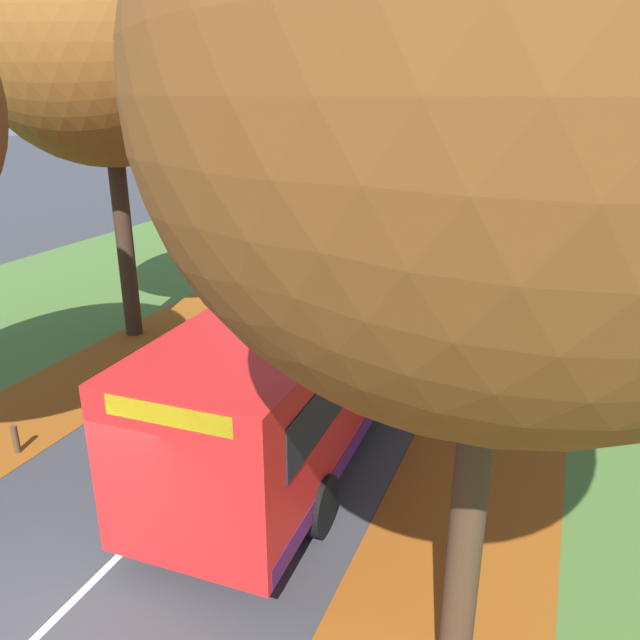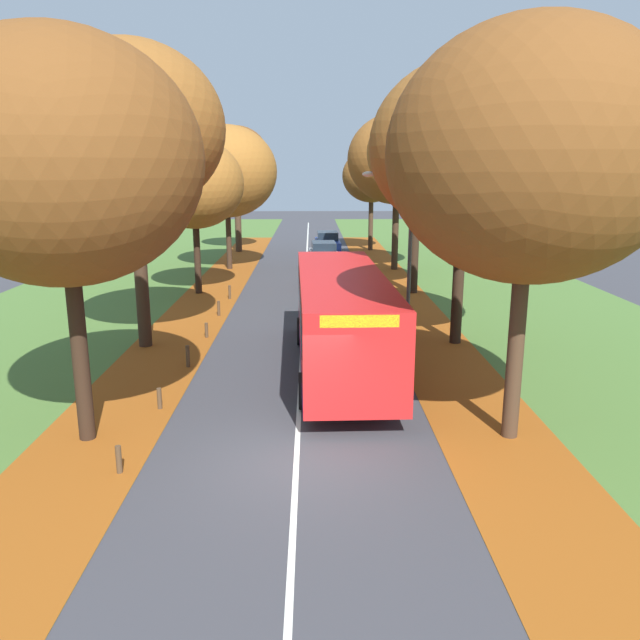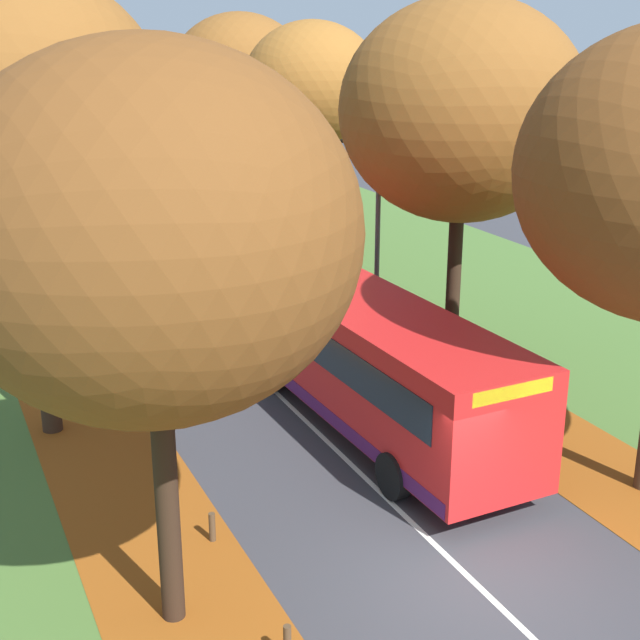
# 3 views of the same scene
# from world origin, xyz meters

# --- Properties ---
(ground_plane) EXTENTS (160.00, 160.00, 0.00)m
(ground_plane) POSITION_xyz_m (0.00, 0.00, 0.00)
(ground_plane) COLOR #38383D
(grass_verge_left) EXTENTS (12.00, 90.00, 0.01)m
(grass_verge_left) POSITION_xyz_m (-9.20, 20.00, 0.00)
(grass_verge_left) COLOR #476B2D
(grass_verge_left) RESTS_ON ground
(leaf_litter_left) EXTENTS (2.80, 60.00, 0.00)m
(leaf_litter_left) POSITION_xyz_m (-4.60, 14.00, 0.01)
(leaf_litter_left) COLOR #8C4714
(leaf_litter_left) RESTS_ON grass_verge_left
(grass_verge_right) EXTENTS (12.00, 90.00, 0.01)m
(grass_verge_right) POSITION_xyz_m (9.20, 20.00, 0.00)
(grass_verge_right) COLOR #476B2D
(grass_verge_right) RESTS_ON ground
(leaf_litter_right) EXTENTS (2.80, 60.00, 0.00)m
(leaf_litter_right) POSITION_xyz_m (4.60, 14.00, 0.01)
(leaf_litter_right) COLOR #8C4714
(leaf_litter_right) RESTS_ON grass_verge_right
(road_centre_line) EXTENTS (0.12, 80.00, 0.01)m
(road_centre_line) POSITION_xyz_m (0.00, 20.00, 0.00)
(road_centre_line) COLOR silver
(road_centre_line) RESTS_ON ground
(tree_left_nearest) EXTENTS (5.87, 5.87, 8.88)m
(tree_left_nearest) POSITION_xyz_m (-4.84, 1.12, 6.22)
(tree_left_nearest) COLOR black
(tree_left_nearest) RESTS_ON ground
(tree_left_near) EXTENTS (6.08, 6.08, 10.07)m
(tree_left_near) POSITION_xyz_m (-5.49, 8.85, 7.31)
(tree_left_near) COLOR #382619
(tree_left_near) RESTS_ON ground
(tree_left_mid) EXTENTS (4.78, 4.78, 7.51)m
(tree_left_mid) POSITION_xyz_m (-5.29, 18.34, 5.34)
(tree_left_mid) COLOR black
(tree_left_mid) RESTS_ON ground
(tree_left_far) EXTENTS (6.05, 6.05, 8.61)m
(tree_left_far) POSITION_xyz_m (-4.74, 26.11, 5.87)
(tree_left_far) COLOR #382619
(tree_left_far) RESTS_ON ground
(tree_left_distant) EXTENTS (4.67, 4.67, 9.07)m
(tree_left_distant) POSITION_xyz_m (-5.09, 34.35, 6.92)
(tree_left_distant) COLOR #422D1E
(tree_left_distant) RESTS_ON ground
(tree_right_nearest) EXTENTS (6.06, 6.06, 9.09)m
(tree_right_nearest) POSITION_xyz_m (4.91, 1.12, 6.34)
(tree_right_nearest) COLOR #422D1E
(tree_right_nearest) RESTS_ON ground
(tree_right_near) EXTENTS (6.40, 6.40, 9.63)m
(tree_right_near) POSITION_xyz_m (5.45, 9.09, 6.74)
(tree_right_near) COLOR black
(tree_right_near) RESTS_ON ground
(tree_right_mid) EXTENTS (4.84, 4.84, 8.98)m
(tree_right_mid) POSITION_xyz_m (5.40, 18.33, 6.75)
(tree_right_mid) COLOR black
(tree_right_mid) RESTS_ON ground
(tree_right_far) EXTENTS (5.92, 5.92, 9.27)m
(tree_right_far) POSITION_xyz_m (5.44, 25.74, 6.59)
(tree_right_far) COLOR #382619
(tree_right_far) RESTS_ON ground
(tree_right_distant) EXTENTS (4.36, 4.36, 7.50)m
(tree_right_distant) POSITION_xyz_m (4.81, 35.03, 5.52)
(tree_right_distant) COLOR #422D1E
(tree_right_distant) RESTS_ON ground
(bollard_nearest) EXTENTS (0.12, 0.12, 0.60)m
(bollard_nearest) POSITION_xyz_m (-3.60, -0.57, 0.30)
(bollard_nearest) COLOR #4C3823
(bollard_nearest) RESTS_ON ground
(bollard_second) EXTENTS (0.12, 0.12, 0.57)m
(bollard_second) POSITION_xyz_m (-3.60, 2.92, 0.28)
(bollard_second) COLOR #4C3823
(bollard_second) RESTS_ON ground
(bollard_third) EXTENTS (0.12, 0.12, 0.70)m
(bollard_third) POSITION_xyz_m (-3.54, 6.41, 0.35)
(bollard_third) COLOR #4C3823
(bollard_third) RESTS_ON ground
(bollard_fourth) EXTENTS (0.12, 0.12, 0.56)m
(bollard_fourth) POSITION_xyz_m (-3.53, 9.91, 0.28)
(bollard_fourth) COLOR #4C3823
(bollard_fourth) RESTS_ON ground
(bollard_fifth) EXTENTS (0.12, 0.12, 0.64)m
(bollard_fifth) POSITION_xyz_m (-3.58, 13.40, 0.32)
(bollard_fifth) COLOR #4C3823
(bollard_fifth) RESTS_ON ground
(bollard_sixth) EXTENTS (0.12, 0.12, 0.66)m
(bollard_sixth) POSITION_xyz_m (-3.56, 16.89, 0.33)
(bollard_sixth) COLOR #4C3823
(bollard_sixth) RESTS_ON ground
(streetlamp_right) EXTENTS (1.89, 0.28, 6.00)m
(streetlamp_right) POSITION_xyz_m (3.67, 10.83, 3.74)
(streetlamp_right) COLOR #47474C
(streetlamp_right) RESTS_ON ground
(bus) EXTENTS (2.88, 10.47, 2.98)m
(bus) POSITION_xyz_m (1.24, 6.14, 1.70)
(bus) COLOR red
(bus) RESTS_ON ground
(car_green_lead) EXTENTS (1.88, 4.25, 1.62)m
(car_green_lead) POSITION_xyz_m (1.22, 14.90, 0.81)
(car_green_lead) COLOR #1E6038
(car_green_lead) RESTS_ON ground
(car_red_following) EXTENTS (1.94, 4.28, 1.62)m
(car_red_following) POSITION_xyz_m (1.14, 19.88, 0.81)
(car_red_following) COLOR #B21919
(car_red_following) RESTS_ON ground
(car_silver_third_in_line) EXTENTS (1.94, 4.28, 1.62)m
(car_silver_third_in_line) POSITION_xyz_m (1.11, 26.37, 0.81)
(car_silver_third_in_line) COLOR #B7BABF
(car_silver_third_in_line) RESTS_ON ground
(car_blue_fourth_in_line) EXTENTS (1.87, 4.24, 1.62)m
(car_blue_fourth_in_line) POSITION_xyz_m (1.50, 32.81, 0.81)
(car_blue_fourth_in_line) COLOR #233D9E
(car_blue_fourth_in_line) RESTS_ON ground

